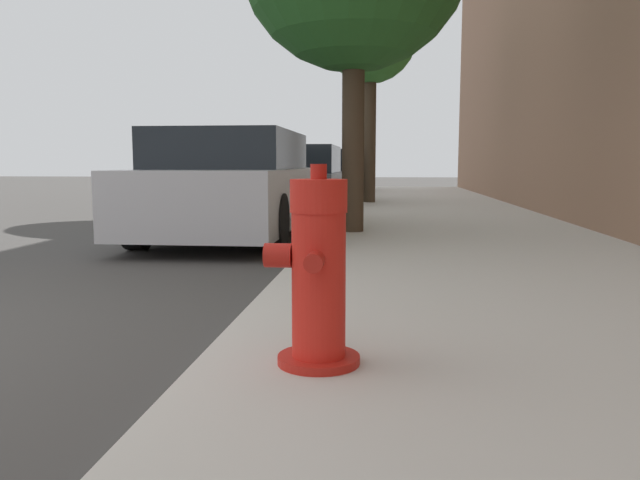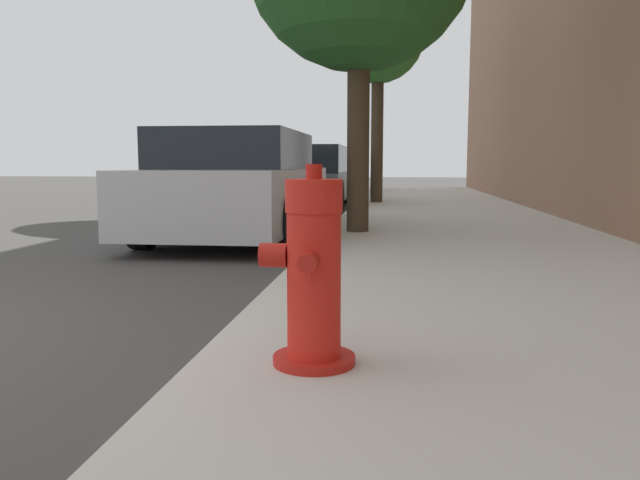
{
  "view_description": "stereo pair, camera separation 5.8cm",
  "coord_description": "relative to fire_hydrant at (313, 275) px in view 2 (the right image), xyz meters",
  "views": [
    {
      "loc": [
        2.92,
        -2.51,
        0.94
      ],
      "look_at": [
        2.53,
        1.17,
        0.48
      ],
      "focal_mm": 35.0,
      "sensor_mm": 36.0,
      "label": 1
    },
    {
      "loc": [
        2.98,
        -2.5,
        0.94
      ],
      "look_at": [
        2.53,
        1.17,
        0.48
      ],
      "focal_mm": 35.0,
      "sensor_mm": 36.0,
      "label": 2
    }
  ],
  "objects": [
    {
      "name": "sidewalk_slab",
      "position": [
        1.15,
        0.03,
        -0.43
      ],
      "size": [
        3.33,
        40.0,
        0.11
      ],
      "color": "beige",
      "rests_on": "ground_plane"
    },
    {
      "name": "fire_hydrant",
      "position": [
        0.0,
        0.0,
        0.0
      ],
      "size": [
        0.39,
        0.4,
        0.82
      ],
      "color": "red",
      "rests_on": "sidewalk_slab"
    },
    {
      "name": "parked_car_near",
      "position": [
        -1.64,
        5.35,
        0.17
      ],
      "size": [
        1.72,
        4.49,
        1.33
      ],
      "color": "#B7B7BC",
      "rests_on": "ground_plane"
    },
    {
      "name": "parked_car_mid",
      "position": [
        -1.54,
        11.05,
        0.15
      ],
      "size": [
        1.7,
        4.49,
        1.31
      ],
      "color": "#4C5156",
      "rests_on": "ground_plane"
    },
    {
      "name": "parked_car_far",
      "position": [
        -1.69,
        16.6,
        0.17
      ],
      "size": [
        1.86,
        4.46,
        1.34
      ],
      "color": "black",
      "rests_on": "ground_plane"
    },
    {
      "name": "street_tree_far",
      "position": [
        -0.07,
        10.87,
        3.01
      ],
      "size": [
        1.92,
        1.92,
        4.39
      ],
      "color": "#423323",
      "rests_on": "sidewalk_slab"
    }
  ]
}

